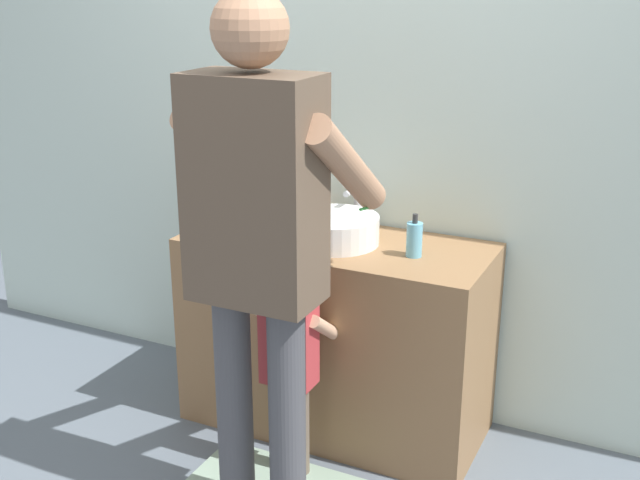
{
  "coord_description": "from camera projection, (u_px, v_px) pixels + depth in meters",
  "views": [
    {
      "loc": [
        1.23,
        -2.38,
        1.82
      ],
      "look_at": [
        0.0,
        0.15,
        0.86
      ],
      "focal_mm": 44.27,
      "sensor_mm": 36.0,
      "label": 1
    }
  ],
  "objects": [
    {
      "name": "back_wall",
      "position": [
        370.0,
        94.0,
        3.22
      ],
      "size": [
        4.4,
        0.08,
        2.7
      ],
      "color": "silver",
      "rests_on": "ground"
    },
    {
      "name": "soap_bottle",
      "position": [
        414.0,
        239.0,
        2.93
      ],
      "size": [
        0.06,
        0.06,
        0.16
      ],
      "color": "#66B2D1",
      "rests_on": "vanity_cabinet"
    },
    {
      "name": "adult_parent",
      "position": [
        258.0,
        224.0,
        2.48
      ],
      "size": [
        0.55,
        0.58,
        1.78
      ],
      "color": "#47474C",
      "rests_on": "ground"
    },
    {
      "name": "ground_plane",
      "position": [
        304.0,
        457.0,
        3.12
      ],
      "size": [
        14.0,
        14.0,
        0.0
      ],
      "primitive_type": "plane",
      "color": "slate"
    },
    {
      "name": "toothbrush_cup",
      "position": [
        248.0,
        218.0,
        3.23
      ],
      "size": [
        0.07,
        0.07,
        0.21
      ],
      "color": "#D86666",
      "rests_on": "vanity_cabinet"
    },
    {
      "name": "faucet",
      "position": [
        356.0,
        209.0,
        3.26
      ],
      "size": [
        0.18,
        0.14,
        0.18
      ],
      "color": "#B7BABF",
      "rests_on": "vanity_cabinet"
    },
    {
      "name": "child_toddler",
      "position": [
        290.0,
        352.0,
        2.87
      ],
      "size": [
        0.26,
        0.26,
        0.85
      ],
      "color": "#6B5B4C",
      "rests_on": "ground"
    },
    {
      "name": "vanity_cabinet",
      "position": [
        336.0,
        335.0,
        3.25
      ],
      "size": [
        1.22,
        0.54,
        0.81
      ],
      "primitive_type": "cube",
      "color": "olive",
      "rests_on": "ground"
    },
    {
      "name": "sink_basin",
      "position": [
        334.0,
        229.0,
        3.08
      ],
      "size": [
        0.35,
        0.35,
        0.11
      ],
      "color": "white",
      "rests_on": "vanity_cabinet"
    }
  ]
}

